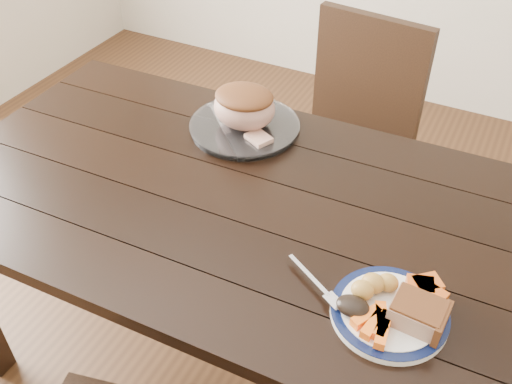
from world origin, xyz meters
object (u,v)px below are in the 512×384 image
at_px(dinner_plate, 389,313).
at_px(fork, 318,285).
at_px(pork_slice, 418,313).
at_px(roast_joint, 244,108).
at_px(serving_platter, 245,127).
at_px(chair_far, 350,132).
at_px(dining_table, 233,220).
at_px(carving_knife, 231,141).

distance_m(dinner_plate, fork, 0.16).
xyz_separation_m(pork_slice, roast_joint, (-0.64, 0.48, 0.03)).
bearing_deg(dinner_plate, serving_platter, 141.23).
relative_size(chair_far, pork_slice, 8.93).
height_order(dining_table, roast_joint, roast_joint).
bearing_deg(dining_table, carving_knife, 119.73).
bearing_deg(pork_slice, dinner_plate, 175.24).
bearing_deg(pork_slice, chair_far, 115.62).
bearing_deg(serving_platter, carving_knife, -93.72).
xyz_separation_m(dinner_plate, roast_joint, (-0.59, 0.47, 0.07)).
bearing_deg(serving_platter, dining_table, -68.37).
bearing_deg(chair_far, pork_slice, 122.33).
bearing_deg(dinner_plate, roast_joint, 141.23).
distance_m(serving_platter, fork, 0.65).
bearing_deg(fork, pork_slice, 30.70).
relative_size(pork_slice, carving_knife, 0.43).
bearing_deg(carving_knife, chair_far, 113.78).
height_order(chair_far, dinner_plate, chair_far).
bearing_deg(pork_slice, roast_joint, 143.40).
relative_size(dinner_plate, fork, 1.50).
bearing_deg(pork_slice, fork, -179.24).
relative_size(chair_far, fork, 5.71).
bearing_deg(roast_joint, chair_far, 67.24).
height_order(pork_slice, carving_knife, pork_slice).
bearing_deg(carving_knife, roast_joint, 130.34).
relative_size(serving_platter, carving_knife, 1.31).
height_order(chair_far, fork, chair_far).
bearing_deg(fork, dinner_plate, 32.62).
bearing_deg(roast_joint, dining_table, -68.37).
relative_size(dinner_plate, pork_slice, 2.34).
relative_size(serving_platter, roast_joint, 1.73).
bearing_deg(fork, dining_table, 177.74).
bearing_deg(pork_slice, serving_platter, 143.40).
bearing_deg(fork, chair_far, 134.24).
relative_size(dinner_plate, roast_joint, 1.32).
bearing_deg(chair_far, carving_knife, 76.43).
xyz_separation_m(dining_table, carving_knife, (-0.11, 0.20, 0.10)).
height_order(dining_table, dinner_plate, dinner_plate).
relative_size(serving_platter, fork, 1.97).
xyz_separation_m(chair_far, dinner_plate, (0.40, -0.93, 0.23)).
bearing_deg(carving_knife, dining_table, -16.21).
height_order(chair_far, roast_joint, chair_far).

